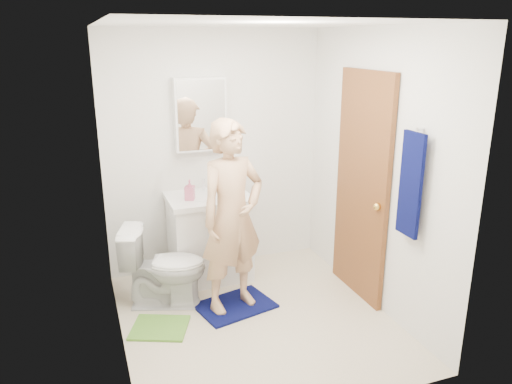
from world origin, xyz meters
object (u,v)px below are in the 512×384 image
(medicine_cabinet, at_px, (200,115))
(man, at_px, (232,217))
(towel, at_px, (411,185))
(vanity_cabinet, at_px, (210,239))
(soap_dispenser, at_px, (190,190))
(toothbrush_cup, at_px, (234,185))
(toilet, at_px, (164,266))

(medicine_cabinet, bearing_deg, man, -87.94)
(towel, bearing_deg, medicine_cabinet, 124.61)
(medicine_cabinet, bearing_deg, vanity_cabinet, -90.00)
(soap_dispenser, height_order, toothbrush_cup, soap_dispenser)
(medicine_cabinet, bearing_deg, toothbrush_cup, -21.46)
(towel, bearing_deg, soap_dispenser, 133.86)
(toothbrush_cup, height_order, man, man)
(medicine_cabinet, distance_m, soap_dispenser, 0.74)
(vanity_cabinet, relative_size, medicine_cabinet, 1.14)
(toothbrush_cup, distance_m, man, 0.82)
(towel, xyz_separation_m, man, (-1.15, 0.82, -0.39))
(medicine_cabinet, xyz_separation_m, toilet, (-0.52, -0.62, -1.23))
(medicine_cabinet, distance_m, toilet, 1.47)
(toothbrush_cup, bearing_deg, toilet, -148.25)
(soap_dispenser, height_order, man, man)
(medicine_cabinet, relative_size, towel, 0.87)
(medicine_cabinet, xyz_separation_m, man, (0.03, -0.89, -0.74))
(vanity_cabinet, bearing_deg, soap_dispenser, -163.39)
(towel, distance_m, soap_dispenser, 2.00)
(vanity_cabinet, relative_size, soap_dispenser, 4.18)
(vanity_cabinet, bearing_deg, toothbrush_cup, 19.92)
(toilet, bearing_deg, medicine_cabinet, -22.09)
(man, bearing_deg, soap_dispenser, 93.54)
(towel, distance_m, man, 1.47)
(toothbrush_cup, bearing_deg, vanity_cabinet, -160.08)
(toilet, height_order, toothbrush_cup, toothbrush_cup)
(towel, height_order, soap_dispenser, towel)
(man, bearing_deg, vanity_cabinet, 76.03)
(toilet, bearing_deg, vanity_cabinet, -34.79)
(towel, xyz_separation_m, toothbrush_cup, (-0.88, 1.59, -0.36))
(soap_dispenser, bearing_deg, man, -69.73)
(vanity_cabinet, distance_m, medicine_cabinet, 1.22)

